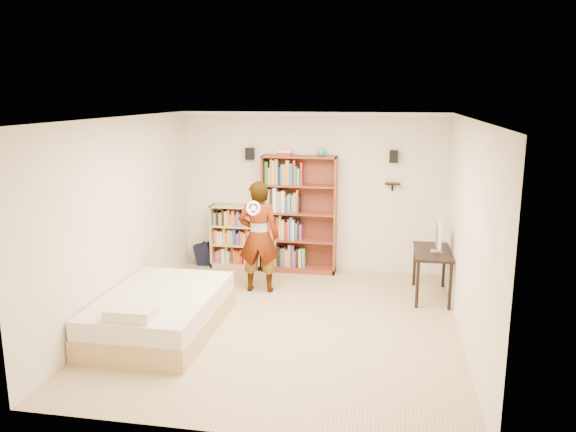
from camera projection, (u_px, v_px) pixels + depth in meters
name	position (u px, v px, depth m)	size (l,w,h in m)	color
ground	(285.00, 324.00, 7.45)	(4.50, 5.00, 0.01)	tan
room_shell	(285.00, 194.00, 7.07)	(4.52, 5.02, 2.71)	silver
crown_molding	(285.00, 121.00, 6.88)	(4.50, 5.00, 0.06)	white
speaker_left	(250.00, 154.00, 9.51)	(0.14, 0.12, 0.20)	black
speaker_right	(394.00, 156.00, 9.09)	(0.14, 0.12, 0.20)	black
wall_shelf	(392.00, 184.00, 9.20)	(0.25, 0.16, 0.03)	black
tall_bookshelf	(299.00, 215.00, 9.49)	(1.26, 0.37, 1.99)	brown
low_bookshelf	(237.00, 237.00, 9.79)	(0.88, 0.33, 1.11)	tan
computer_desk	(431.00, 274.00, 8.38)	(0.53, 1.06, 0.72)	black
imac	(437.00, 237.00, 8.21)	(0.09, 0.45, 0.45)	white
daybed	(161.00, 308.00, 7.19)	(1.38, 2.13, 0.63)	silver
person	(259.00, 237.00, 8.55)	(0.63, 0.41, 1.72)	black
wii_wheel	(253.00, 208.00, 8.13)	(0.22, 0.22, 0.04)	white
navy_bag	(203.00, 254.00, 9.99)	(0.30, 0.19, 0.41)	black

